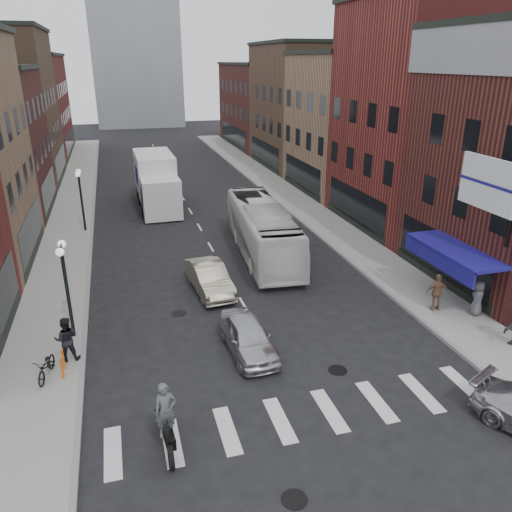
{
  "coord_description": "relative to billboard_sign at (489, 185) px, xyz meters",
  "views": [
    {
      "loc": [
        -5.1,
        -15.05,
        10.61
      ],
      "look_at": [
        0.77,
        5.63,
        2.13
      ],
      "focal_mm": 35.0,
      "sensor_mm": 36.0,
      "label": 1
    }
  ],
  "objects": [
    {
      "name": "bldg_right_far_b",
      "position": [
        6.41,
        48.5,
        -0.98
      ],
      "size": [
        10.3,
        16.2,
        10.3
      ],
      "color": "#4F1C1C",
      "rests_on": "ground"
    },
    {
      "name": "sidewalk_right",
      "position": [
        -0.09,
        21.5,
        -6.06
      ],
      "size": [
        3.0,
        74.0,
        0.15
      ],
      "primitive_type": "cube",
      "color": "gray",
      "rests_on": "ground"
    },
    {
      "name": "curb_right",
      "position": [
        -1.59,
        21.5,
        -6.13
      ],
      "size": [
        0.2,
        74.0,
        0.16
      ],
      "primitive_type": "cube",
      "color": "gray",
      "rests_on": "ground"
    },
    {
      "name": "sidewalk_left",
      "position": [
        -17.09,
        21.5,
        -6.06
      ],
      "size": [
        3.0,
        74.0,
        0.15
      ],
      "primitive_type": "cube",
      "color": "gray",
      "rests_on": "ground"
    },
    {
      "name": "motorcycle_rider",
      "position": [
        -13.01,
        -3.81,
        -5.07
      ],
      "size": [
        0.66,
        2.24,
        2.28
      ],
      "rotation": [
        0.0,
        0.0,
        0.1
      ],
      "color": "black",
      "rests_on": "ground"
    },
    {
      "name": "ped_right_b",
      "position": [
        -0.51,
        1.43,
        -5.12
      ],
      "size": [
        1.1,
        0.73,
        1.72
      ],
      "primitive_type": "imported",
      "rotation": [
        0.0,
        0.0,
        2.9
      ],
      "color": "#8C6147",
      "rests_on": "sidewalk_right"
    },
    {
      "name": "ped_right_c",
      "position": [
        0.93,
        0.57,
        -5.18
      ],
      "size": [
        0.94,
        0.84,
        1.61
      ],
      "primitive_type": "imported",
      "rotation": [
        0.0,
        0.0,
        3.69
      ],
      "color": "#525359",
      "rests_on": "sidewalk_right"
    },
    {
      "name": "sedan_left_near",
      "position": [
        -9.42,
        0.61,
        -5.46
      ],
      "size": [
        1.78,
        4.01,
        1.34
      ],
      "primitive_type": "imported",
      "rotation": [
        0.0,
        0.0,
        0.05
      ],
      "color": "silver",
      "rests_on": "ground"
    },
    {
      "name": "crosswalk_stripes",
      "position": [
        -8.59,
        -3.5,
        -6.13
      ],
      "size": [
        12.0,
        2.2,
        0.01
      ],
      "primitive_type": "cube",
      "color": "silver",
      "rests_on": "ground"
    },
    {
      "name": "bldg_right_far_a",
      "position": [
        6.41,
        34.5,
        0.02
      ],
      "size": [
        10.3,
        12.2,
        12.3
      ],
      "color": "brown",
      "rests_on": "ground"
    },
    {
      "name": "ped_left_solo",
      "position": [
        -16.07,
        1.71,
        -5.12
      ],
      "size": [
        0.86,
        0.52,
        1.73
      ],
      "primitive_type": "imported",
      "rotation": [
        0.0,
        0.0,
        3.1
      ],
      "color": "black",
      "rests_on": "sidewalk_left"
    },
    {
      "name": "bike_rack",
      "position": [
        -16.19,
        0.8,
        -5.58
      ],
      "size": [
        0.08,
        0.68,
        0.8
      ],
      "color": "#D8590C",
      "rests_on": "sidewalk_left"
    },
    {
      "name": "parked_bicycle",
      "position": [
        -16.72,
        0.74,
        -5.56
      ],
      "size": [
        0.89,
        1.71,
        0.85
      ],
      "primitive_type": "imported",
      "rotation": [
        0.0,
        0.0,
        -0.21
      ],
      "color": "black",
      "rests_on": "sidewalk_left"
    },
    {
      "name": "bldg_right_mid_b",
      "position": [
        6.41,
        23.5,
        -0.48
      ],
      "size": [
        10.3,
        10.2,
        11.3
      ],
      "color": "#977153",
      "rests_on": "ground"
    },
    {
      "name": "ground",
      "position": [
        -8.59,
        -0.5,
        -6.13
      ],
      "size": [
        160.0,
        160.0,
        0.0
      ],
      "primitive_type": "plane",
      "color": "black",
      "rests_on": "ground"
    },
    {
      "name": "streetlamp_far",
      "position": [
        -15.99,
        17.5,
        -3.22
      ],
      "size": [
        0.32,
        1.22,
        4.11
      ],
      "color": "black",
      "rests_on": "ground"
    },
    {
      "name": "box_truck",
      "position": [
        -10.78,
        22.42,
        -4.2
      ],
      "size": [
        2.85,
        9.03,
        3.92
      ],
      "rotation": [
        0.0,
        0.0,
        0.01
      ],
      "color": "white",
      "rests_on": "ground"
    },
    {
      "name": "awning_blue",
      "position": [
        0.34,
        2.0,
        -3.5
      ],
      "size": [
        1.8,
        5.0,
        0.78
      ],
      "color": "navy",
      "rests_on": "ground"
    },
    {
      "name": "bldg_left_far_b",
      "position": [
        -23.58,
        48.5,
        -0.48
      ],
      "size": [
        10.3,
        16.2,
        11.3
      ],
      "color": "maroon",
      "rests_on": "ground"
    },
    {
      "name": "bldg_right_mid_a",
      "position": [
        6.41,
        13.5,
        1.02
      ],
      "size": [
        10.3,
        10.2,
        14.3
      ],
      "color": "maroon",
      "rests_on": "ground"
    },
    {
      "name": "curb_left",
      "position": [
        -15.59,
        21.5,
        -6.13
      ],
      "size": [
        0.2,
        74.0,
        0.16
      ],
      "primitive_type": "cube",
      "color": "gray",
      "rests_on": "ground"
    },
    {
      "name": "streetlamp_near",
      "position": [
        -15.99,
        3.5,
        -3.22
      ],
      "size": [
        0.32,
        1.22,
        4.11
      ],
      "color": "black",
      "rests_on": "ground"
    },
    {
      "name": "billboard_sign",
      "position": [
        0.0,
        0.0,
        0.0
      ],
      "size": [
        1.52,
        3.0,
        3.7
      ],
      "color": "black",
      "rests_on": "ground"
    },
    {
      "name": "transit_bus",
      "position": [
        -5.92,
        10.53,
        -4.64
      ],
      "size": [
        3.38,
        10.92,
        2.99
      ],
      "primitive_type": "imported",
      "rotation": [
        0.0,
        0.0,
        -0.08
      ],
      "color": "silver",
      "rests_on": "ground"
    },
    {
      "name": "sedan_left_far",
      "position": [
        -9.81,
        6.39,
        -5.43
      ],
      "size": [
        1.87,
        4.4,
        1.41
      ],
      "primitive_type": "imported",
      "rotation": [
        0.0,
        0.0,
        0.09
      ],
      "color": "#C0B89B",
      "rests_on": "ground"
    }
  ]
}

